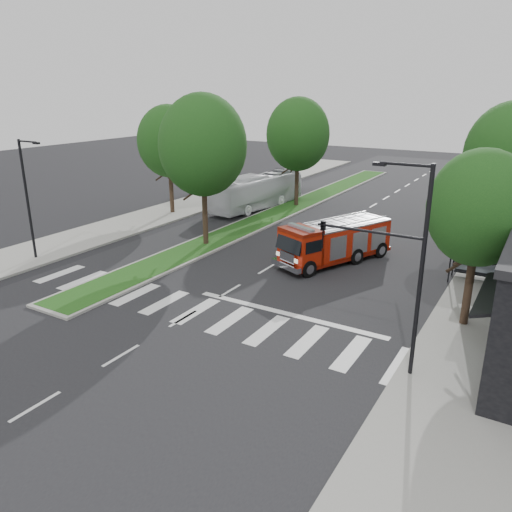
# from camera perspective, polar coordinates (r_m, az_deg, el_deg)

# --- Properties ---
(ground) EXTENTS (140.00, 140.00, 0.00)m
(ground) POSITION_cam_1_polar(r_m,az_deg,el_deg) (26.92, -2.99, -3.99)
(ground) COLOR black
(ground) RESTS_ON ground
(sidewalk_right) EXTENTS (5.00, 80.00, 0.15)m
(sidewalk_right) POSITION_cam_1_polar(r_m,az_deg,el_deg) (32.29, 26.62, -1.97)
(sidewalk_right) COLOR gray
(sidewalk_right) RESTS_ON ground
(sidewalk_left) EXTENTS (5.00, 80.00, 0.15)m
(sidewalk_left) POSITION_cam_1_polar(r_m,az_deg,el_deg) (43.00, -11.73, 4.41)
(sidewalk_left) COLOR gray
(sidewalk_left) RESTS_ON ground
(median) EXTENTS (3.00, 50.00, 0.15)m
(median) POSITION_cam_1_polar(r_m,az_deg,el_deg) (44.62, 3.46, 5.28)
(median) COLOR gray
(median) RESTS_ON ground
(bus_shelter) EXTENTS (3.20, 1.60, 2.61)m
(bus_shelter) POSITION_cam_1_polar(r_m,az_deg,el_deg) (30.03, 24.38, 0.87)
(bus_shelter) COLOR black
(bus_shelter) RESTS_ON ground
(tree_right_near) EXTENTS (4.40, 4.40, 8.05)m
(tree_right_near) POSITION_cam_1_polar(r_m,az_deg,el_deg) (23.22, 24.24, 4.97)
(tree_right_near) COLOR black
(tree_right_near) RESTS_ON ground
(tree_right_mid) EXTENTS (5.60, 5.60, 9.72)m
(tree_right_mid) POSITION_cam_1_polar(r_m,az_deg,el_deg) (34.88, 27.13, 10.28)
(tree_right_mid) COLOR black
(tree_right_mid) RESTS_ON ground
(tree_median_near) EXTENTS (5.80, 5.80, 10.16)m
(tree_median_near) POSITION_cam_1_polar(r_m,az_deg,el_deg) (33.41, -6.11, 12.46)
(tree_median_near) COLOR black
(tree_median_near) RESTS_ON ground
(tree_median_far) EXTENTS (5.60, 5.60, 9.72)m
(tree_median_far) POSITION_cam_1_polar(r_m,az_deg,el_deg) (45.38, 4.82, 13.68)
(tree_median_far) COLOR black
(tree_median_far) RESTS_ON ground
(tree_left_mid) EXTENTS (5.20, 5.20, 9.16)m
(tree_left_mid) POSITION_cam_1_polar(r_m,az_deg,el_deg) (43.12, -9.95, 12.78)
(tree_left_mid) COLOR black
(tree_left_mid) RESTS_ON ground
(streetlight_right_near) EXTENTS (4.08, 0.22, 8.00)m
(streetlight_right_near) POSITION_cam_1_polar(r_m,az_deg,el_deg) (18.51, 15.86, 0.06)
(streetlight_right_near) COLOR black
(streetlight_right_near) RESTS_ON ground
(streetlight_left_near) EXTENTS (1.90, 0.20, 7.50)m
(streetlight_left_near) POSITION_cam_1_polar(r_m,az_deg,el_deg) (33.58, -24.61, 6.39)
(streetlight_left_near) COLOR black
(streetlight_left_near) RESTS_ON ground
(streetlight_right_far) EXTENTS (2.11, 0.20, 8.00)m
(streetlight_right_far) POSITION_cam_1_polar(r_m,az_deg,el_deg) (41.16, 25.84, 8.60)
(streetlight_right_far) COLOR black
(streetlight_right_far) RESTS_ON ground
(fire_engine) EXTENTS (5.36, 8.25, 2.77)m
(fire_engine) POSITION_cam_1_polar(r_m,az_deg,el_deg) (31.25, 9.01, 1.62)
(fire_engine) COLOR #681005
(fire_engine) RESTS_ON ground
(city_bus) EXTENTS (3.81, 11.10, 3.03)m
(city_bus) POSITION_cam_1_polar(r_m,az_deg,el_deg) (45.35, 0.15, 7.39)
(city_bus) COLOR silver
(city_bus) RESTS_ON ground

